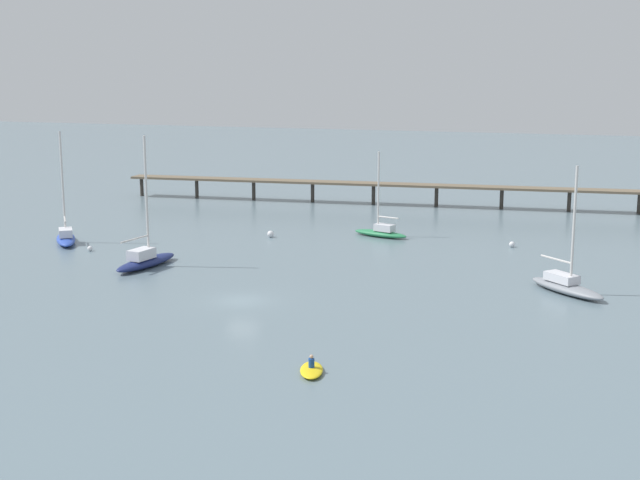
{
  "coord_description": "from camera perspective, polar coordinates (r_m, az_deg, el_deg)",
  "views": [
    {
      "loc": [
        27.78,
        -59.43,
        17.7
      ],
      "look_at": [
        0.0,
        18.34,
        1.5
      ],
      "focal_mm": 48.08,
      "sensor_mm": 36.0,
      "label": 1
    }
  ],
  "objects": [
    {
      "name": "ground_plane",
      "position": [
        67.95,
        -5.22,
        -4.05
      ],
      "size": [
        400.0,
        400.0,
        0.0
      ],
      "primitive_type": "plane",
      "color": "slate"
    },
    {
      "name": "pier",
      "position": [
        114.95,
        14.51,
        3.83
      ],
      "size": [
        79.0,
        11.48,
        7.17
      ],
      "color": "brown",
      "rests_on": "ground_plane"
    },
    {
      "name": "sailboat_blue",
      "position": [
        94.04,
        -16.57,
        0.25
      ],
      "size": [
        6.07,
        7.15,
        11.72
      ],
      "color": "#2D4CB7",
      "rests_on": "ground_plane"
    },
    {
      "name": "sailboat_navy",
      "position": [
        80.61,
        -11.55,
        -1.23
      ],
      "size": [
        2.96,
        8.38,
        12.1
      ],
      "color": "navy",
      "rests_on": "ground_plane"
    },
    {
      "name": "sailboat_gray",
      "position": [
        72.64,
        16.06,
        -2.87
      ],
      "size": [
        7.12,
        6.7,
        10.47
      ],
      "color": "gray",
      "rests_on": "ground_plane"
    },
    {
      "name": "sailboat_green",
      "position": [
        93.87,
        4.09,
        0.6
      ],
      "size": [
        6.74,
        3.51,
        9.31
      ],
      "color": "#287F4C",
      "rests_on": "ground_plane"
    },
    {
      "name": "dinghy_yellow",
      "position": [
        51.84,
        -0.57,
        -8.62
      ],
      "size": [
        2.28,
        3.33,
        1.14
      ],
      "color": "yellow",
      "rests_on": "ground_plane"
    },
    {
      "name": "mooring_buoy_mid",
      "position": [
        93.57,
        -3.31,
        0.4
      ],
      "size": [
        0.72,
        0.72,
        0.72
      ],
      "primitive_type": "sphere",
      "color": "silver",
      "rests_on": "ground_plane"
    },
    {
      "name": "mooring_buoy_outer",
      "position": [
        89.28,
        -15.06,
        -0.55
      ],
      "size": [
        0.53,
        0.53,
        0.53
      ],
      "primitive_type": "sphere",
      "color": "silver",
      "rests_on": "ground_plane"
    },
    {
      "name": "mooring_buoy_near",
      "position": [
        90.33,
        12.66,
        -0.29
      ],
      "size": [
        0.59,
        0.59,
        0.59
      ],
      "primitive_type": "sphere",
      "color": "silver",
      "rests_on": "ground_plane"
    }
  ]
}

